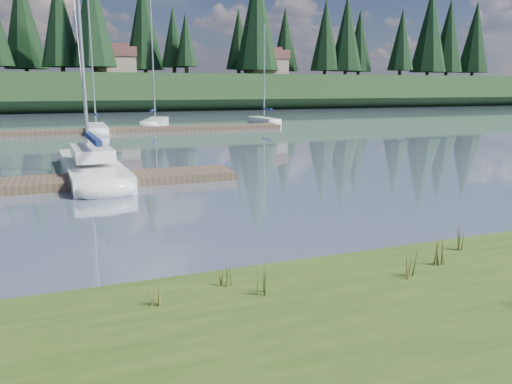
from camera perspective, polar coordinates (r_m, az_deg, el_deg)
name	(u,v)px	position (r m, az deg, el deg)	size (l,w,h in m)	color
ground	(90,133)	(39.35, -18.40, 6.40)	(200.00, 200.00, 0.00)	slate
ridge	(74,93)	(82.18, -20.13, 10.61)	(200.00, 20.00, 5.00)	#193117
sailboat_main	(89,162)	(21.12, -18.50, 3.25)	(2.34, 9.76, 13.83)	white
dock_far	(118,130)	(39.48, -15.50, 6.81)	(26.00, 2.20, 0.30)	#4C3D2C
sailboat_bg_2	(96,127)	(40.42, -17.83, 7.04)	(1.53, 7.14, 10.79)	white
sailboat_bg_3	(156,121)	(46.63, -11.32, 7.95)	(3.89, 8.10, 11.76)	white
sailboat_bg_4	(262,120)	(47.47, 0.70, 8.25)	(1.22, 5.97, 9.02)	white
weed_0	(226,272)	(7.85, -3.46, -9.12)	(0.17, 0.14, 0.52)	#475B23
weed_1	(262,279)	(7.52, 0.65, -9.86)	(0.17, 0.14, 0.58)	#475B23
weed_2	(437,251)	(9.25, 20.00, -6.33)	(0.17, 0.14, 0.59)	#475B23
weed_3	(154,293)	(7.30, -11.58, -11.22)	(0.17, 0.14, 0.46)	#475B23
weed_4	(410,264)	(8.56, 17.24, -7.90)	(0.17, 0.14, 0.50)	#475B23
weed_5	(460,237)	(10.23, 22.27, -4.74)	(0.17, 0.14, 0.61)	#475B23
mud_lip	(196,291)	(8.46, -6.85, -11.22)	(60.00, 0.50, 0.14)	#33281C
conifer_4	(92,14)	(75.94, -18.22, 18.71)	(6.16, 6.16, 15.10)	#382619
conifer_5	(173,37)	(81.27, -9.42, 17.04)	(3.96, 3.96, 10.35)	#382619
conifer_6	(257,18)	(83.41, 0.09, 19.24)	(7.04, 7.04, 17.00)	#382619
conifer_7	(325,35)	(91.79, 7.95, 17.33)	(5.28, 5.28, 13.20)	#382619
conifer_8	(402,40)	(95.38, 16.30, 16.36)	(4.62, 4.62, 11.77)	#382619
conifer_9	(449,36)	(106.00, 21.17, 16.30)	(5.94, 5.94, 14.62)	#382619
house_1	(114,60)	(80.64, -15.95, 14.29)	(6.30, 5.30, 4.65)	gray
house_2	(266,62)	(84.49, 1.15, 14.60)	(6.30, 5.30, 4.65)	gray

